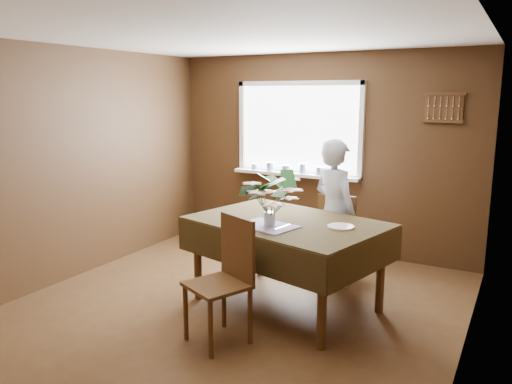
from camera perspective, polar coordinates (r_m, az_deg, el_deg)
The scene contains 14 objects.
floor at distance 4.78m, azimuth -3.27°, elevation -13.60°, with size 4.50×4.50×0.00m, color #492F19.
ceiling at distance 4.37m, azimuth -3.65°, elevation 17.72°, with size 4.50×4.50×0.00m, color white.
wall_back at distance 6.40m, azimuth 7.37°, elevation 4.35°, with size 4.00×4.00×0.00m, color brown.
wall_left at distance 5.71m, azimuth -20.71°, elevation 2.90°, with size 4.50×4.50×0.00m, color brown.
wall_right at distance 3.76m, azimuth 23.34°, elevation -1.28°, with size 4.50×4.50×0.00m, color brown.
window_assembly at distance 6.45m, azimuth 4.73°, elevation 5.35°, with size 1.72×0.20×1.22m.
spoon_rack at distance 5.95m, azimuth 20.66°, elevation 9.02°, with size 0.44×0.05×0.33m.
dining_table at distance 4.68m, azimuth 3.50°, elevation -4.50°, with size 1.96×1.56×0.85m.
chair_far at distance 5.51m, azimuth 9.39°, elevation -4.59°, with size 0.45×0.45×0.95m.
chair_near at distance 4.11m, azimuth -3.43°, elevation -9.45°, with size 0.58×0.58×1.03m.
seated_woman at distance 5.30m, azimuth 8.97°, elevation -2.34°, with size 0.57×0.37×1.55m, color white.
flower_bouquet at distance 4.39m, azimuth 1.58°, elevation -0.22°, with size 0.52×0.52×0.45m.
side_plate at distance 4.47m, azimuth 9.66°, elevation -3.93°, with size 0.24×0.24×0.01m, color white.
table_knife at distance 4.40m, azimuth 2.98°, elevation -4.01°, with size 0.02×0.23×0.00m, color silver.
Camera 1 is at (2.32, -3.67, 2.00)m, focal length 35.00 mm.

